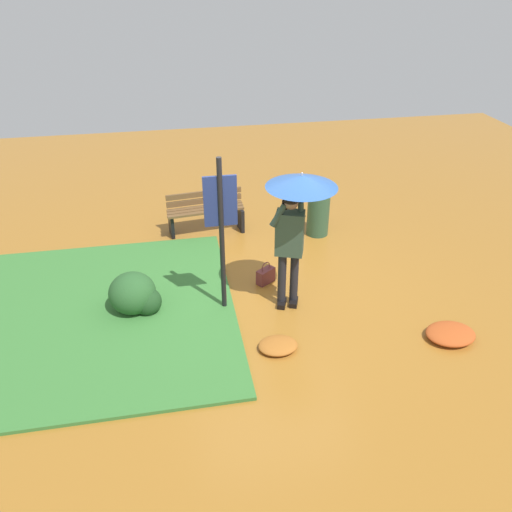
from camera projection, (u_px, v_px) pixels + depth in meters
The scene contains 10 objects.
ground_plane at pixel (272, 297), 7.69m from camera, with size 18.00×18.00×0.00m, color #9E6623.
grass_verge at pixel (64, 318), 7.21m from camera, with size 4.80×4.00×0.05m.
person_with_umbrella at pixel (296, 208), 6.79m from camera, with size 0.96×0.96×2.04m.
info_sign_post at pixel (221, 219), 6.73m from camera, with size 0.44×0.07×2.30m.
handbag at pixel (266, 276), 7.98m from camera, with size 0.33×0.29×0.37m.
park_bench at pixel (206, 211), 9.34m from camera, with size 1.40×0.52×0.75m.
trash_bin at pixel (318, 213), 9.25m from camera, with size 0.42×0.42×0.83m.
shrub_cluster at pixel (135, 295), 7.25m from camera, with size 0.74×0.67×0.60m.
leaf_pile_near_person at pixel (451, 334), 6.83m from camera, with size 0.67×0.54×0.15m.
leaf_pile_by_bench at pixel (278, 345), 6.65m from camera, with size 0.52×0.41×0.11m.
Camera 1 is at (-1.39, -6.15, 4.44)m, focal length 35.78 mm.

